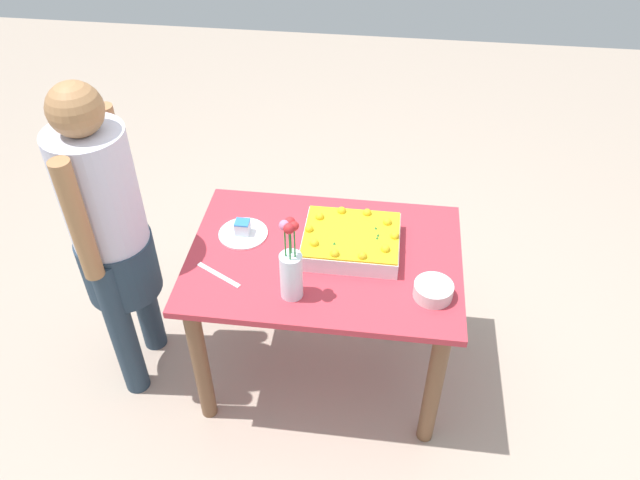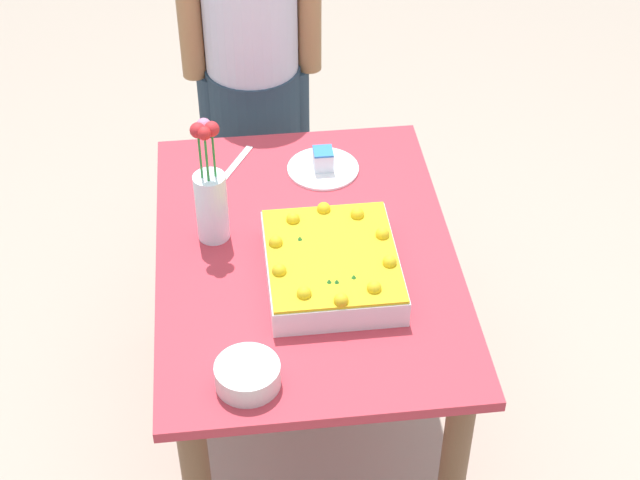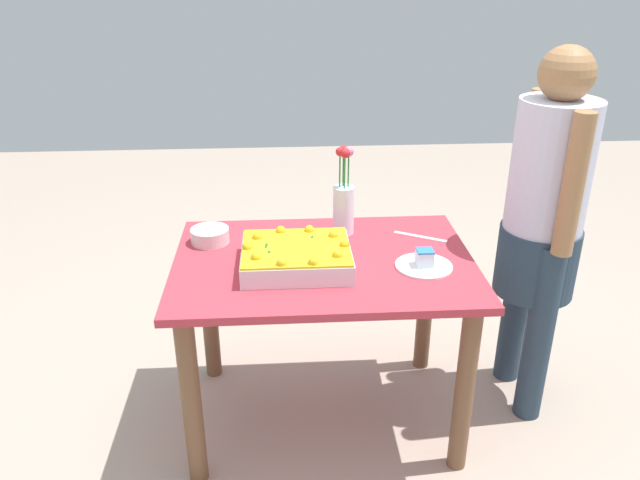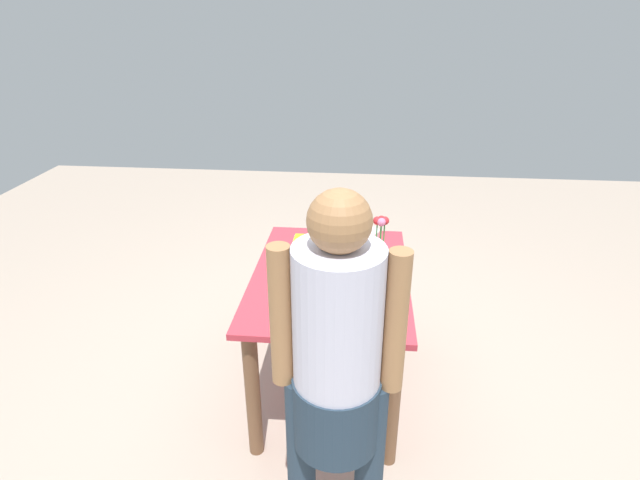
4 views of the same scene
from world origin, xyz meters
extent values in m
plane|color=#AF9C8B|center=(0.00, 0.00, 0.00)|extent=(8.00, 8.00, 0.00)
cube|color=#BE3441|center=(0.00, 0.00, 0.72)|extent=(1.12, 0.79, 0.03)
cylinder|color=brown|center=(0.49, -0.32, 0.35)|extent=(0.07, 0.07, 0.70)
cylinder|color=brown|center=(0.49, 0.32, 0.35)|extent=(0.07, 0.07, 0.70)
cube|color=white|center=(-0.10, -0.06, 0.77)|extent=(0.39, 0.33, 0.07)
cube|color=gold|center=(-0.10, -0.06, 0.81)|extent=(0.39, 0.32, 0.01)
sphere|color=gold|center=(0.07, -0.06, 0.82)|extent=(0.04, 0.04, 0.04)
sphere|color=gold|center=(0.04, 0.03, 0.82)|extent=(0.04, 0.04, 0.04)
sphere|color=gold|center=(-0.05, 0.08, 0.82)|extent=(0.04, 0.04, 0.04)
sphere|color=gold|center=(-0.16, 0.08, 0.82)|extent=(0.04, 0.04, 0.04)
sphere|color=gold|center=(-0.25, 0.03, 0.82)|extent=(0.04, 0.04, 0.04)
sphere|color=gold|center=(-0.28, -0.06, 0.82)|extent=(0.04, 0.04, 0.04)
sphere|color=gold|center=(-0.25, -0.14, 0.82)|extent=(0.04, 0.04, 0.04)
sphere|color=gold|center=(-0.16, -0.19, 0.82)|extent=(0.04, 0.04, 0.04)
sphere|color=gold|center=(-0.05, -0.19, 0.82)|extent=(0.04, 0.04, 0.04)
sphere|color=gold|center=(0.04, -0.14, 0.82)|extent=(0.04, 0.04, 0.04)
cone|color=#2D8438|center=(-0.21, -0.04, 0.82)|extent=(0.02, 0.02, 0.02)
cone|color=#2D8438|center=(-0.21, -0.05, 0.82)|extent=(0.02, 0.02, 0.02)
cone|color=#2D8438|center=(-0.04, 0.02, 0.82)|extent=(0.02, 0.02, 0.02)
cone|color=#2D8438|center=(-0.20, -0.10, 0.82)|extent=(0.02, 0.02, 0.02)
cylinder|color=white|center=(0.36, -0.09, 0.74)|extent=(0.21, 0.21, 0.01)
cube|color=white|center=(0.36, -0.09, 0.77)|extent=(0.06, 0.06, 0.06)
cube|color=#2F79CD|center=(0.36, -0.09, 0.80)|extent=(0.06, 0.06, 0.01)
cube|color=silver|center=(0.40, 0.17, 0.74)|extent=(0.20, 0.12, 0.00)
cylinder|color=white|center=(0.10, 0.24, 0.83)|extent=(0.09, 0.09, 0.20)
cylinder|color=#2D8438|center=(0.11, 0.24, 1.00)|extent=(0.01, 0.01, 0.14)
sphere|color=#D36F99|center=(0.11, 0.24, 1.08)|extent=(0.04, 0.04, 0.04)
cylinder|color=#2D8438|center=(0.10, 0.25, 1.00)|extent=(0.01, 0.01, 0.14)
sphere|color=red|center=(0.10, 0.25, 1.08)|extent=(0.04, 0.04, 0.04)
cylinder|color=#2D8438|center=(0.08, 0.24, 1.00)|extent=(0.01, 0.01, 0.14)
sphere|color=red|center=(0.08, 0.24, 1.08)|extent=(0.03, 0.03, 0.03)
cylinder|color=#2D8438|center=(0.10, 0.22, 1.00)|extent=(0.01, 0.01, 0.14)
sphere|color=red|center=(0.10, 0.22, 1.08)|extent=(0.04, 0.04, 0.04)
cylinder|color=silver|center=(-0.44, 0.18, 0.76)|extent=(0.15, 0.15, 0.06)
cylinder|color=#27394A|center=(0.86, 0.21, 0.39)|extent=(0.11, 0.11, 0.78)
cylinder|color=#27394A|center=(0.86, -0.05, 0.39)|extent=(0.11, 0.11, 0.78)
cylinder|color=#27394A|center=(0.86, 0.08, 0.66)|extent=(0.31, 0.32, 0.28)
cylinder|color=#A47349|center=(0.86, 0.27, 1.04)|extent=(0.08, 0.08, 0.52)
camera|label=1|loc=(-0.22, 1.88, 2.45)|focal=35.00mm
camera|label=2|loc=(-1.93, 0.19, 2.43)|focal=55.00mm
camera|label=3|loc=(-0.15, -2.08, 1.78)|focal=35.00mm
camera|label=4|loc=(2.22, 0.15, 1.97)|focal=28.00mm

